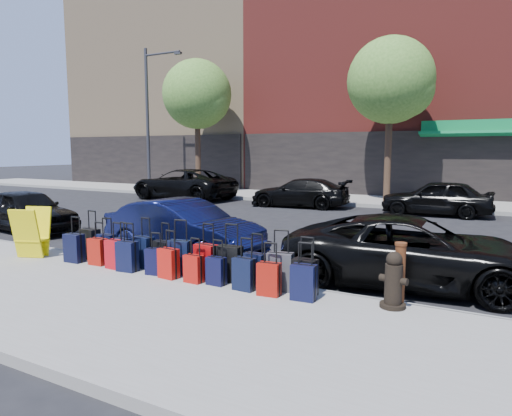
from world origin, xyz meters
The scene contains 41 objects.
ground centered at (0.00, 0.00, 0.00)m, with size 120.00×120.00×0.00m, color black.
sidewalk_near centered at (0.00, -6.50, 0.07)m, with size 60.00×4.00×0.15m, color gray.
sidewalk_far centered at (0.00, 10.00, 0.07)m, with size 60.00×4.00×0.15m, color gray.
curb_near centered at (0.00, -4.48, 0.07)m, with size 60.00×0.08×0.15m, color gray.
curb_far centered at (0.00, 7.98, 0.07)m, with size 60.00×0.08×0.15m, color gray.
building_left centered at (-16.00, 17.98, 7.98)m, with size 15.00×12.12×16.00m.
building_center centered at (0.00, 17.99, 9.98)m, with size 17.00×12.85×20.00m.
tree_left centered at (-9.86, 9.50, 5.41)m, with size 3.80×3.80×7.27m.
tree_center centered at (0.64, 9.50, 5.41)m, with size 3.80×3.80×7.27m.
streetlight centered at (-12.80, 8.80, 4.66)m, with size 2.59×0.18×8.00m.
suitcase_front_0 centered at (-2.53, -4.76, 0.48)m, with size 0.45×0.28×1.04m.
suitcase_front_1 centered at (-2.07, -4.77, 0.44)m, with size 0.41×0.27×0.91m.
suitcase_front_2 centered at (-1.53, -4.85, 0.43)m, with size 0.39×0.25×0.88m.
suitcase_front_3 centered at (-0.99, -4.80, 0.46)m, with size 0.44×0.27×1.00m.
suitcase_front_4 centered at (-0.49, -4.79, 0.44)m, with size 0.42×0.29×0.94m.
suitcase_front_5 centered at (-0.07, -4.84, 0.47)m, with size 0.47×0.31×1.03m.
suitcase_front_6 centered at (0.54, -4.84, 0.47)m, with size 0.44×0.27×1.01m.
suitcase_front_7 centered at (1.02, -4.80, 0.47)m, with size 0.44×0.25×1.03m.
suitcase_front_8 centered at (1.52, -4.77, 0.43)m, with size 0.39×0.24×0.90m.
suitcase_front_9 centered at (2.02, -4.83, 0.47)m, with size 0.46×0.31×1.02m.
suitcase_front_10 centered at (2.48, -4.85, 0.45)m, with size 0.40×0.23×0.94m.
suitcase_back_0 centered at (-2.58, -5.15, 0.45)m, with size 0.41×0.25×0.95m.
suitcase_back_1 centered at (-1.97, -5.08, 0.42)m, with size 0.37×0.22×0.88m.
suitcase_back_2 centered at (-1.43, -5.12, 0.44)m, with size 0.40×0.24×0.92m.
suitcase_back_3 centered at (-1.08, -5.16, 0.44)m, with size 0.41×0.26×0.94m.
suitcase_back_4 centered at (-0.45, -5.09, 0.40)m, with size 0.36×0.24×0.80m.
suitcase_back_5 centered at (-0.07, -5.15, 0.42)m, with size 0.39×0.25×0.88m.
suitcase_back_6 centered at (0.49, -5.16, 0.40)m, with size 0.34×0.21×0.79m.
suitcase_back_7 centered at (0.92, -5.08, 0.40)m, with size 0.34×0.20×0.79m.
suitcase_back_8 centered at (1.50, -5.11, 0.42)m, with size 0.38×0.23×0.88m.
suitcase_back_9 centered at (1.99, -5.16, 0.42)m, with size 0.38×0.24×0.86m.
suitcase_back_10 centered at (2.56, -5.11, 0.43)m, with size 0.40×0.25×0.91m.
fire_hydrant centered at (3.86, -4.78, 0.54)m, with size 0.44×0.38×0.85m.
bollard centered at (3.92, -4.65, 0.65)m, with size 0.18×0.18×0.96m.
display_rack centered at (-3.75, -5.28, 0.68)m, with size 0.80×0.83×1.07m.
car_near_0 centered at (-7.45, -2.83, 0.65)m, with size 1.53×3.81×1.30m, color black.
car_near_1 centered at (-1.29, -3.14, 0.66)m, with size 1.40×4.01×1.32m, color #0C1137.
car_near_2 centered at (3.82, -3.00, 0.64)m, with size 2.12×4.60×1.28m, color black.
car_far_0 centered at (-8.96, 6.74, 0.77)m, with size 2.54×5.52×1.53m, color black.
car_far_1 centered at (-2.60, 6.73, 0.62)m, with size 1.75×4.31×1.25m, color black.
car_far_2 centered at (2.97, 6.80, 0.68)m, with size 1.61×4.00×1.36m, color black.
Camera 1 is at (5.22, -11.49, 2.47)m, focal length 32.00 mm.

